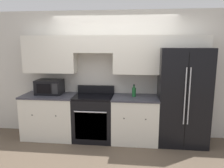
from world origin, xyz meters
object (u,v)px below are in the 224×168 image
at_px(refrigerator, 182,97).
at_px(oven_range, 94,117).
at_px(microwave, 50,87).
at_px(bottle, 134,92).

bearing_deg(refrigerator, oven_range, -178.56).
distance_m(oven_range, refrigerator, 1.80).
relative_size(oven_range, microwave, 2.04).
bearing_deg(bottle, oven_range, -177.00).
distance_m(refrigerator, microwave, 2.68).
bearing_deg(microwave, bottle, -1.01).
relative_size(refrigerator, bottle, 7.73).
bearing_deg(oven_range, microwave, 175.55).
relative_size(oven_range, refrigerator, 0.57).
height_order(refrigerator, microwave, refrigerator).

